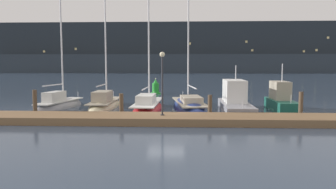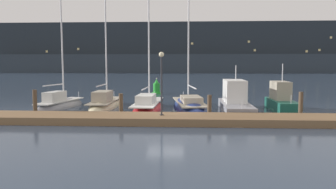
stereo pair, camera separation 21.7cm
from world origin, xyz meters
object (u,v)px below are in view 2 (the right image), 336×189
at_px(sailboat_berth_4, 189,107).
at_px(motorboat_berth_5, 235,105).
at_px(sailboat_berth_1, 60,106).
at_px(motorboat_berth_6, 281,105).
at_px(dock_lamppost, 161,73).
at_px(sailboat_berth_2, 105,105).
at_px(sailboat_berth_3, 148,109).
at_px(channel_buoy, 157,88).

bearing_deg(sailboat_berth_4, motorboat_berth_5, -18.05).
xyz_separation_m(sailboat_berth_1, motorboat_berth_5, (13.88, -0.81, 0.27)).
relative_size(sailboat_berth_1, motorboat_berth_5, 1.27).
height_order(motorboat_berth_6, dock_lamppost, dock_lamppost).
bearing_deg(motorboat_berth_5, dock_lamppost, -135.35).
xyz_separation_m(motorboat_berth_5, dock_lamppost, (-5.21, -5.15, 2.62)).
distance_m(sailboat_berth_2, sailboat_berth_3, 4.06).
distance_m(sailboat_berth_1, motorboat_berth_6, 17.44).
xyz_separation_m(sailboat_berth_4, channel_buoy, (-3.75, 12.34, 0.61)).
relative_size(sailboat_berth_4, channel_buoy, 6.20).
bearing_deg(channel_buoy, motorboat_berth_5, -61.86).
distance_m(sailboat_berth_1, channel_buoy, 14.32).
relative_size(sailboat_berth_3, motorboat_berth_6, 1.84).
height_order(channel_buoy, dock_lamppost, dock_lamppost).
xyz_separation_m(sailboat_berth_1, dock_lamppost, (8.68, -5.95, 2.89)).
xyz_separation_m(motorboat_berth_6, channel_buoy, (-10.74, 13.15, 0.25)).
distance_m(sailboat_berth_3, channel_buoy, 13.53).
height_order(sailboat_berth_2, sailboat_berth_3, sailboat_berth_2).
height_order(motorboat_berth_5, motorboat_berth_6, motorboat_berth_6).
xyz_separation_m(sailboat_berth_2, channel_buoy, (3.18, 11.91, 0.55)).
relative_size(sailboat_berth_3, channel_buoy, 5.28).
bearing_deg(sailboat_berth_1, sailboat_berth_3, -6.72).
bearing_deg(dock_lamppost, channel_buoy, 96.11).
height_order(sailboat_berth_1, sailboat_berth_3, sailboat_berth_3).
height_order(sailboat_berth_4, channel_buoy, sailboat_berth_4).
bearing_deg(sailboat_berth_2, sailboat_berth_3, -23.23).
distance_m(motorboat_berth_6, channel_buoy, 16.98).
bearing_deg(sailboat_berth_1, channel_buoy, 62.17).
xyz_separation_m(motorboat_berth_6, dock_lamppost, (-8.75, -5.46, 2.59)).
distance_m(sailboat_berth_2, dock_lamppost, 8.94).
bearing_deg(sailboat_berth_4, motorboat_berth_6, -6.59).
xyz_separation_m(sailboat_berth_1, motorboat_berth_6, (17.43, -0.49, 0.30)).
relative_size(motorboat_berth_5, channel_buoy, 4.00).
bearing_deg(sailboat_berth_1, sailboat_berth_4, 1.76).
xyz_separation_m(motorboat_berth_5, motorboat_berth_6, (3.54, 0.32, 0.03)).
bearing_deg(dock_lamppost, sailboat_berth_4, 74.36).
bearing_deg(motorboat_berth_5, sailboat_berth_3, -179.60).
bearing_deg(dock_lamppost, motorboat_berth_6, 31.97).
xyz_separation_m(sailboat_berth_4, motorboat_berth_6, (7.00, -0.81, 0.36)).
distance_m(sailboat_berth_1, sailboat_berth_2, 3.58).
bearing_deg(sailboat_berth_4, channel_buoy, 106.90).
distance_m(sailboat_berth_2, sailboat_berth_4, 6.94).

